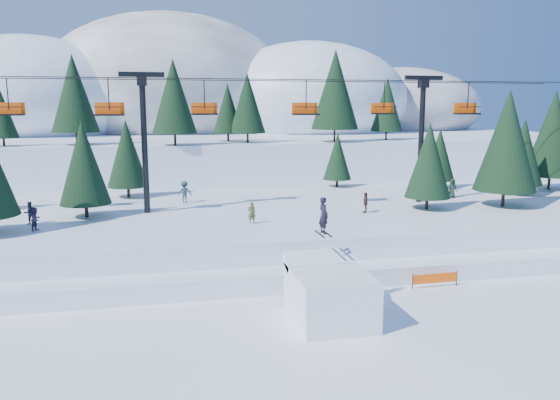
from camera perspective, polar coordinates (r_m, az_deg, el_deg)
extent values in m
plane|color=white|center=(26.65, 6.04, -13.16)|extent=(160.00, 160.00, 0.00)
cube|color=white|center=(42.97, -1.53, -2.46)|extent=(70.00, 22.00, 2.50)
cube|color=white|center=(33.69, 1.72, -7.15)|extent=(70.00, 6.00, 1.10)
cube|color=white|center=(91.87, -7.48, 5.12)|extent=(110.00, 60.00, 6.00)
ellipsoid|color=white|center=(97.34, -24.71, 9.55)|extent=(36.00, 32.40, 19.80)
ellipsoid|color=#605B59|center=(101.29, -11.57, 11.24)|extent=(44.00, 39.60, 26.40)
ellipsoid|color=white|center=(96.78, 3.15, 10.41)|extent=(34.00, 30.60, 19.72)
ellipsoid|color=#605B59|center=(109.34, 12.57, 9.44)|extent=(30.00, 27.00, 15.00)
cylinder|color=black|center=(62.90, -10.91, 6.25)|extent=(0.26, 0.26, 1.34)
cone|color=black|center=(62.80, -11.05, 10.61)|extent=(4.98, 4.98, 8.23)
cylinder|color=black|center=(66.48, -3.40, 6.52)|extent=(0.26, 0.26, 1.17)
cone|color=black|center=(66.38, -3.44, 10.12)|extent=(4.34, 4.34, 7.18)
cylinder|color=black|center=(67.94, 5.71, 6.72)|extent=(0.26, 0.26, 1.56)
cone|color=black|center=(67.88, 5.79, 11.42)|extent=(5.79, 5.79, 9.57)
cylinder|color=black|center=(66.81, -20.48, 6.05)|extent=(0.26, 0.26, 1.42)
cone|color=black|center=(66.72, -20.74, 10.39)|extent=(5.27, 5.27, 8.72)
cylinder|color=black|center=(73.28, 11.03, 6.64)|extent=(0.26, 0.26, 1.11)
cone|color=black|center=(73.18, 11.13, 9.75)|extent=(4.14, 4.14, 6.85)
cylinder|color=black|center=(67.61, -26.89, 5.42)|extent=(0.26, 0.26, 0.88)
cone|color=black|center=(67.50, -27.10, 8.08)|extent=(3.28, 3.28, 5.42)
cylinder|color=black|center=(69.54, -5.44, 6.57)|extent=(0.26, 0.26, 1.00)
cone|color=black|center=(69.43, -5.49, 9.52)|extent=(3.73, 3.73, 6.16)
cube|color=white|center=(27.05, 5.26, -10.01)|extent=(3.62, 4.47, 2.45)
cube|color=white|center=(28.39, 4.13, -6.33)|extent=(3.62, 1.56, 0.87)
imported|color=black|center=(27.55, 4.57, -1.61)|extent=(0.58, 0.76, 1.87)
cube|color=black|center=(27.69, 4.15, -3.55)|extent=(0.11, 1.65, 0.02)
cube|color=black|center=(27.81, 4.94, -3.51)|extent=(0.11, 1.65, 0.02)
cylinder|color=black|center=(41.35, -13.97, 5.53)|extent=(0.44, 0.44, 10.00)
cube|color=black|center=(41.31, -14.27, 12.60)|extent=(3.20, 0.35, 0.35)
cube|color=black|center=(41.29, -14.24, 11.98)|extent=(0.70, 0.70, 0.70)
cylinder|color=black|center=(46.33, 14.51, 5.94)|extent=(0.44, 0.44, 10.00)
cube|color=black|center=(46.29, 14.79, 12.25)|extent=(3.20, 0.35, 0.35)
cube|color=black|center=(46.27, 14.77, 11.69)|extent=(0.70, 0.70, 0.70)
cylinder|color=black|center=(41.29, 1.51, 12.48)|extent=(46.00, 0.06, 0.06)
cylinder|color=black|center=(43.62, 0.74, 12.33)|extent=(46.00, 0.06, 0.06)
cylinder|color=black|center=(43.69, -26.58, 9.87)|extent=(0.08, 0.08, 2.20)
cube|color=black|center=(43.69, -26.43, 7.98)|extent=(2.00, 0.75, 0.12)
cube|color=#FF5409|center=(44.05, -26.36, 8.58)|extent=(2.00, 0.10, 0.85)
cylinder|color=black|center=(43.34, -26.60, 8.69)|extent=(2.00, 0.06, 0.06)
cylinder|color=black|center=(40.18, -17.48, 10.54)|extent=(0.08, 0.08, 2.20)
cube|color=black|center=(40.18, -17.38, 8.47)|extent=(2.00, 0.75, 0.12)
cube|color=#FF5409|center=(40.55, -17.36, 9.12)|extent=(2.00, 0.10, 0.85)
cylinder|color=black|center=(39.82, -17.46, 9.26)|extent=(2.00, 0.06, 0.06)
cylinder|color=black|center=(42.58, -7.92, 10.83)|extent=(0.08, 0.08, 2.20)
cube|color=black|center=(42.58, -7.87, 8.87)|extent=(2.00, 0.75, 0.12)
cube|color=#FF5409|center=(42.96, -7.93, 9.48)|extent=(2.00, 0.10, 0.85)
cylinder|color=black|center=(42.23, -7.85, 9.61)|extent=(2.00, 0.06, 0.06)
cylinder|color=black|center=(41.48, 2.75, 10.94)|extent=(0.08, 0.08, 2.20)
cube|color=black|center=(41.48, 2.73, 8.93)|extent=(2.00, 0.75, 0.12)
cube|color=#FF5409|center=(41.84, 2.60, 9.56)|extent=(2.00, 0.10, 0.85)
cylinder|color=black|center=(41.14, 2.87, 9.69)|extent=(2.00, 0.06, 0.06)
cylinder|color=black|center=(46.14, 10.84, 10.66)|extent=(0.08, 0.08, 2.20)
cube|color=black|center=(46.13, 10.78, 8.86)|extent=(2.00, 0.75, 0.12)
cube|color=#FF5409|center=(46.48, 10.62, 9.43)|extent=(2.00, 0.10, 0.85)
cylinder|color=black|center=(45.81, 10.98, 9.54)|extent=(2.00, 0.06, 0.06)
cylinder|color=black|center=(46.81, 19.07, 10.29)|extent=(0.08, 0.08, 2.20)
cube|color=black|center=(46.80, 18.97, 8.52)|extent=(2.00, 0.75, 0.12)
cube|color=#FF5409|center=(47.13, 18.76, 9.08)|extent=(2.00, 0.10, 0.85)
cylinder|color=black|center=(46.50, 19.23, 9.18)|extent=(2.00, 0.06, 0.06)
cylinder|color=black|center=(46.84, 22.27, 0.19)|extent=(0.26, 0.26, 1.28)
cone|color=black|center=(46.35, 22.64, 5.79)|extent=(4.77, 4.77, 7.89)
cylinder|color=black|center=(53.45, 23.82, 1.01)|extent=(0.26, 0.26, 0.95)
cone|color=black|center=(53.09, 24.08, 4.63)|extent=(3.53, 3.53, 5.84)
cylinder|color=black|center=(58.24, 26.29, 1.67)|extent=(0.26, 0.26, 1.31)
cone|color=black|center=(57.85, 26.64, 6.25)|extent=(4.86, 4.86, 8.04)
cylinder|color=black|center=(54.90, 16.18, 1.60)|extent=(0.26, 0.26, 0.81)
cone|color=black|center=(54.58, 16.33, 4.60)|extent=(3.01, 3.01, 4.98)
cylinder|color=black|center=(49.48, -15.54, 0.84)|extent=(0.26, 0.26, 0.94)
cone|color=black|center=(49.09, -15.72, 4.72)|extent=(3.50, 3.50, 5.79)
cylinder|color=black|center=(54.14, 5.97, 1.79)|extent=(0.26, 0.26, 0.74)
cone|color=black|center=(53.83, 6.02, 4.58)|extent=(2.76, 2.76, 4.56)
cylinder|color=black|center=(41.50, -19.57, -1.03)|extent=(0.26, 0.26, 0.96)
cone|color=black|center=(41.02, -19.84, 3.69)|extent=(3.57, 3.57, 5.91)
cylinder|color=black|center=(43.61, 15.09, -0.31)|extent=(0.26, 0.26, 0.93)
cone|color=black|center=(43.17, 15.28, 4.05)|extent=(3.47, 3.47, 5.74)
imported|color=#282238|center=(40.48, -24.71, -1.22)|extent=(0.93, 0.87, 1.53)
imported|color=#442420|center=(41.14, 8.92, -0.25)|extent=(0.55, 0.96, 1.55)
imported|color=#183022|center=(49.55, 17.55, 1.17)|extent=(0.89, 0.65, 1.66)
imported|color=#213943|center=(45.50, -9.95, 0.84)|extent=(1.17, 0.69, 1.80)
imported|color=#4E4D20|center=(36.92, -2.99, -1.34)|extent=(0.58, 0.41, 1.49)
imported|color=#352743|center=(38.13, -24.14, -1.84)|extent=(0.83, 0.90, 1.49)
cylinder|color=black|center=(32.46, 13.70, -8.29)|extent=(0.06, 0.06, 0.90)
cylinder|color=black|center=(33.78, 17.98, -7.77)|extent=(0.06, 0.06, 0.90)
cube|color=#FF5409|center=(33.07, 15.89, -7.87)|extent=(2.80, 0.08, 0.55)
cylinder|color=black|center=(34.80, 17.80, -7.25)|extent=(0.06, 0.06, 0.90)
cylinder|color=black|center=(36.55, 21.29, -6.64)|extent=(0.06, 0.06, 0.90)
cube|color=#FF5409|center=(35.63, 19.60, -6.78)|extent=(2.78, 0.42, 0.55)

